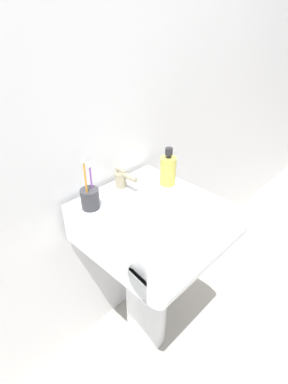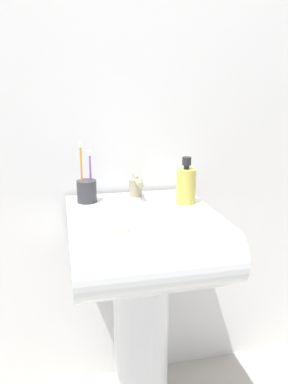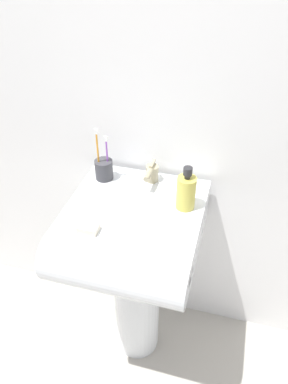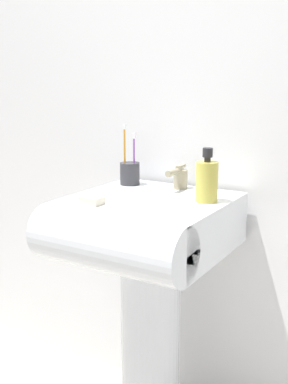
# 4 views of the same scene
# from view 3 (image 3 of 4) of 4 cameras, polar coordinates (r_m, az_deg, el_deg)

# --- Properties ---
(ground_plane) EXTENTS (6.00, 6.00, 0.00)m
(ground_plane) POSITION_cam_3_polar(r_m,az_deg,el_deg) (2.05, -0.98, -21.55)
(ground_plane) COLOR #ADA89E
(ground_plane) RESTS_ON ground
(wall_back) EXTENTS (5.00, 0.05, 2.40)m
(wall_back) POSITION_cam_3_polar(r_m,az_deg,el_deg) (1.45, 1.75, 14.69)
(wall_back) COLOR white
(wall_back) RESTS_ON ground
(sink_pedestal) EXTENTS (0.21, 0.21, 0.71)m
(sink_pedestal) POSITION_cam_3_polar(r_m,az_deg,el_deg) (1.76, -1.10, -15.55)
(sink_pedestal) COLOR white
(sink_pedestal) RESTS_ON ground
(sink_basin) EXTENTS (0.50, 0.56, 0.17)m
(sink_basin) POSITION_cam_3_polar(r_m,az_deg,el_deg) (1.39, -2.05, -6.51)
(sink_basin) COLOR white
(sink_basin) RESTS_ON sink_pedestal
(faucet) EXTENTS (0.05, 0.12, 0.08)m
(faucet) POSITION_cam_3_polar(r_m,az_deg,el_deg) (1.48, 1.16, 2.92)
(faucet) COLOR tan
(faucet) RESTS_ON sink_basin
(toothbrush_cup) EXTENTS (0.07, 0.07, 0.22)m
(toothbrush_cup) POSITION_cam_3_polar(r_m,az_deg,el_deg) (1.51, -6.13, 3.54)
(toothbrush_cup) COLOR #38383D
(toothbrush_cup) RESTS_ON sink_basin
(soap_bottle) EXTENTS (0.07, 0.07, 0.17)m
(soap_bottle) POSITION_cam_3_polar(r_m,az_deg,el_deg) (1.34, 6.43, 0.04)
(soap_bottle) COLOR gold
(soap_bottle) RESTS_ON sink_basin
(bar_soap) EXTENTS (0.07, 0.05, 0.02)m
(bar_soap) POSITION_cam_3_polar(r_m,az_deg,el_deg) (1.29, -8.45, -5.47)
(bar_soap) COLOR silver
(bar_soap) RESTS_ON sink_basin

